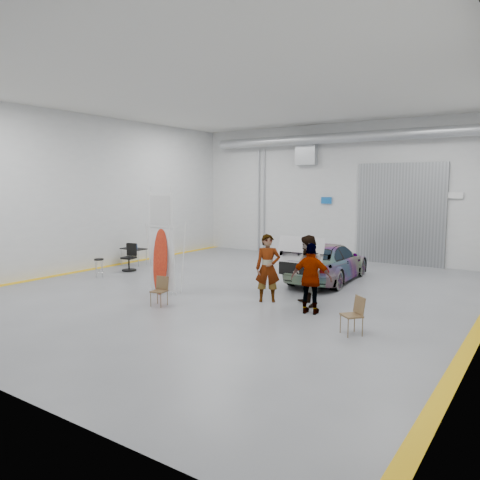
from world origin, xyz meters
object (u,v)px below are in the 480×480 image
Objects in this scene: sedan_car at (327,262)px; surfboard_display at (160,251)px; folding_chair_near at (159,297)px; shop_stool at (99,268)px; person_b at (308,271)px; work_table at (133,248)px; person_a at (268,268)px; person_c at (311,279)px; office_chair at (130,259)px; folding_chair_far at (352,323)px.

sedan_car is 1.39× the size of surfboard_display.
folding_chair_near reaches higher than shop_stool.
surfboard_display reaches higher than folding_chair_near.
work_table is at bearing -152.48° from person_b.
surfboard_display is at bearing -34.58° from work_table.
person_a is 1.05× the size of person_c.
folding_chair_near is 0.77× the size of office_chair.
surfboard_display is 5.68m from work_table.
person_a is 2.25× the size of folding_chair_far.
folding_chair_far is (1.49, -1.05, -0.65)m from person_c.
shop_stool is at bearing 166.41° from surfboard_display.
surfboard_display is at bearing -43.79° from office_chair.
surfboard_display reaches higher than work_table.
surfboard_display is at bearing 121.58° from folding_chair_near.
shop_stool is (-6.71, -0.47, -0.62)m from person_a.
surfboard_display reaches higher than person_b.
office_chair is (-9.91, 2.64, 0.19)m from folding_chair_far.
person_c is at bearing 2.47° from surfboard_display.
person_c is 9.74m from work_table.
shop_stool is (-9.77, 1.05, 0.08)m from folding_chair_far.
surfboard_display is at bearing -9.14° from shop_stool.
person_b is 1.88× the size of office_chair.
sedan_car is 3.65m from person_a.
person_a is 0.99× the size of person_b.
work_table is at bearing 132.53° from folding_chair_near.
person_c is (1.34, -4.09, 0.26)m from sedan_car.
sedan_car is at bearing 6.09° from office_chair.
person_a reaches higher than work_table.
folding_chair_far is 11.48m from work_table.
person_b is at bearing 100.55° from sedan_car.
person_a is 3.49m from folding_chair_far.
work_table reaches higher than folding_chair_near.
shop_stool is (-4.50, 1.63, 0.09)m from folding_chair_near.
person_c reaches higher than shop_stool.
office_chair reaches higher than folding_chair_far.
office_chair is at bearing 135.04° from folding_chair_near.
sedan_car is 8.06m from shop_stool.
work_table is (-10.86, 3.68, 0.42)m from folding_chair_far.
sedan_car is 4.31m from person_c.
surfboard_display is at bearing 49.53° from sedan_car.
folding_chair_near is 4.78m from shop_stool.
shop_stool is (-3.55, 0.57, -0.98)m from surfboard_display.
office_chair is at bearing -154.68° from folding_chair_far.
person_c is at bearing -174.99° from folding_chair_far.
person_c is 1.68× the size of work_table.
person_a is 2.79× the size of shop_stool.
person_b is 2.83× the size of shop_stool.
sedan_car is 6.24m from folding_chair_near.
shop_stool is 0.63× the size of work_table.
person_a is 1.77× the size of work_table.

